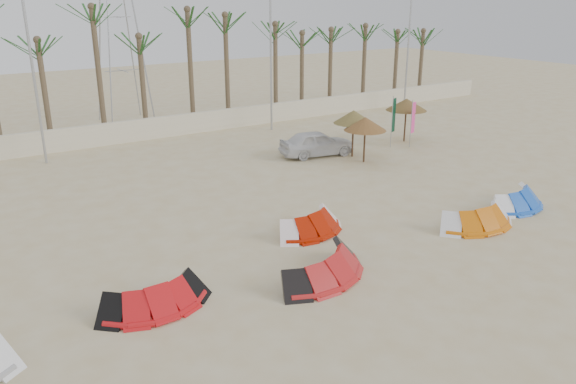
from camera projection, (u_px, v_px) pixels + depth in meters
ground at (398, 287)px, 16.97m from camera, size 120.00×120.00×0.00m
boundary_wall at (142, 130)px, 34.05m from camera, size 60.00×0.30×1.30m
palm_line at (136, 29)px, 33.66m from camera, size 52.00×4.00×7.70m
lamp_b at (31, 51)px, 27.67m from camera, size 1.25×0.14×11.00m
lamp_c at (271, 39)px, 34.98m from camera, size 1.25×0.14×11.00m
lamp_d at (410, 33)px, 41.24m from camera, size 1.25×0.14×11.00m
pylon at (127, 121)px, 39.51m from camera, size 3.00×3.00×14.00m
kite_red_left at (151, 292)px, 15.83m from camera, size 3.22×1.58×0.90m
kite_red_mid at (318, 262)px, 17.63m from camera, size 4.03×2.60×0.90m
kite_red_right at (307, 221)px, 20.89m from camera, size 3.25×2.04×0.90m
kite_orange at (471, 215)px, 21.43m from camera, size 3.45×1.82×0.90m
kite_blue at (513, 196)px, 23.40m from camera, size 3.30×1.99×0.90m
parasol_left at (365, 124)px, 29.08m from camera, size 2.23×2.23×2.41m
parasol_mid at (354, 117)px, 30.03m from camera, size 2.17×2.17×2.56m
parasol_right at (407, 105)px, 33.24m from camera, size 2.44×2.44×2.59m
flag_pink at (413, 119)px, 32.19m from camera, size 0.44×0.14×2.75m
flag_green at (394, 117)px, 32.11m from camera, size 0.44×0.17×3.00m
car at (317, 143)px, 30.71m from camera, size 4.35×2.44×1.40m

